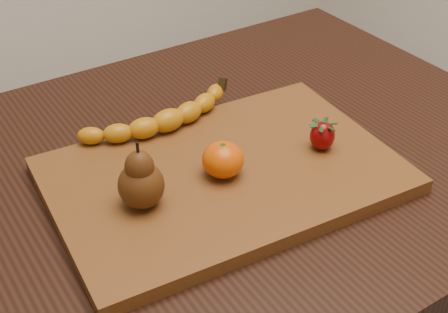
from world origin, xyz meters
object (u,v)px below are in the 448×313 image
pear (140,175)px  mandarin (223,160)px  cutting_board (224,175)px  table (204,216)px

pear → mandarin: pear is taller
pear → mandarin: bearing=-1.5°
cutting_board → pear: bearing=-172.7°
table → cutting_board: cutting_board is taller
cutting_board → table: bearing=95.9°
table → pear: 0.21m
cutting_board → mandarin: (-0.01, -0.01, 0.03)m
table → pear: size_ratio=11.32×
table → cutting_board: 0.12m
cutting_board → pear: 0.13m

